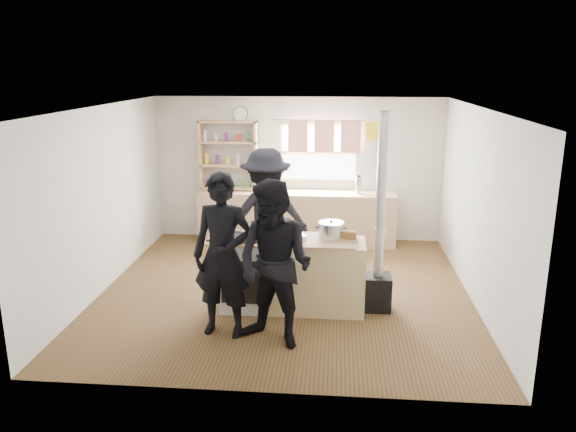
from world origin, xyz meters
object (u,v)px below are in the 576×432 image
(person_far, at_px, (266,216))
(skillet_greens, at_px, (235,239))
(roast_tray, at_px, (288,236))
(stockpot_stove, at_px, (256,229))
(flue_heater, at_px, (378,260))
(stockpot_counter, at_px, (331,230))
(cooking_island, at_px, (292,274))
(person_near_right, at_px, (275,265))
(person_near_left, at_px, (223,256))
(bread_board, at_px, (347,236))
(thermos, at_px, (358,185))

(person_far, bearing_deg, skillet_greens, 61.30)
(roast_tray, bearing_deg, stockpot_stove, 163.91)
(flue_heater, bearing_deg, stockpot_counter, -177.42)
(roast_tray, bearing_deg, cooking_island, 21.94)
(stockpot_stove, relative_size, stockpot_counter, 0.72)
(skillet_greens, xyz_separation_m, stockpot_stove, (0.22, 0.27, 0.05))
(flue_heater, xyz_separation_m, person_near_right, (-1.19, -1.03, 0.27))
(cooking_island, relative_size, skillet_greens, 4.85)
(cooking_island, xyz_separation_m, stockpot_counter, (0.48, 0.05, 0.57))
(cooking_island, height_order, person_near_left, person_near_left)
(stockpot_counter, xyz_separation_m, bread_board, (0.20, -0.05, -0.06))
(person_near_left, distance_m, person_far, 1.72)
(bread_board, bearing_deg, roast_tray, -178.23)
(bread_board, bearing_deg, stockpot_counter, 167.25)
(cooking_island, xyz_separation_m, bread_board, (0.68, 0.00, 0.51))
(flue_heater, xyz_separation_m, person_far, (-1.52, 0.86, 0.30))
(roast_tray, xyz_separation_m, person_near_right, (-0.07, -0.94, -0.04))
(roast_tray, bearing_deg, flue_heater, 4.83)
(stockpot_counter, bearing_deg, skillet_greens, -169.70)
(skillet_greens, height_order, person_near_left, person_near_left)
(flue_heater, relative_size, person_near_left, 1.32)
(bread_board, bearing_deg, person_near_right, -129.57)
(flue_heater, bearing_deg, person_near_left, -155.20)
(person_near_right, height_order, person_far, person_far)
(bread_board, bearing_deg, person_far, 140.23)
(person_near_right, distance_m, person_far, 1.92)
(skillet_greens, xyz_separation_m, person_near_right, (0.58, -0.79, -0.03))
(person_near_left, bearing_deg, stockpot_counter, 41.53)
(stockpot_counter, relative_size, bread_board, 1.05)
(roast_tray, distance_m, person_far, 1.04)
(flue_heater, bearing_deg, cooking_island, -175.98)
(stockpot_counter, height_order, bread_board, stockpot_counter)
(cooking_island, bearing_deg, stockpot_counter, 5.82)
(roast_tray, distance_m, bread_board, 0.73)
(roast_tray, xyz_separation_m, stockpot_stove, (-0.43, 0.12, 0.05))
(skillet_greens, relative_size, person_near_right, 0.22)
(skillet_greens, relative_size, bread_board, 1.34)
(stockpot_counter, distance_m, person_near_right, 1.17)
(bread_board, bearing_deg, stockpot_stove, 175.00)
(cooking_island, bearing_deg, person_near_right, -96.79)
(stockpot_stove, distance_m, bread_board, 1.16)
(skillet_greens, xyz_separation_m, flue_heater, (1.77, 0.24, -0.30))
(stockpot_counter, height_order, person_near_left, person_near_left)
(person_far, bearing_deg, bread_board, 124.17)
(thermos, height_order, cooking_island, thermos)
(flue_heater, distance_m, person_far, 1.77)
(bread_board, distance_m, person_near_left, 1.60)
(stockpot_counter, distance_m, person_far, 1.29)
(stockpot_stove, xyz_separation_m, stockpot_counter, (0.95, -0.06, 0.02))
(stockpot_counter, xyz_separation_m, flue_heater, (0.60, 0.03, -0.38))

